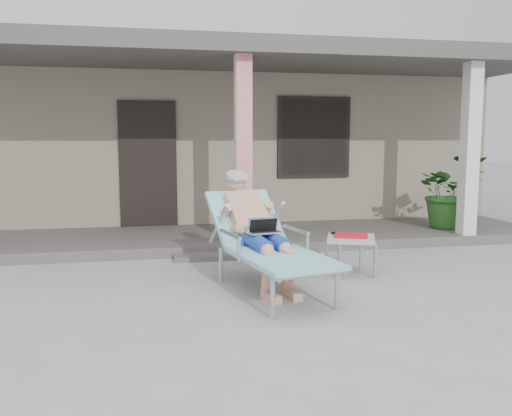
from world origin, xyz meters
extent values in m
plane|color=#9E9E99|center=(0.00, 0.00, 0.00)|extent=(60.00, 60.00, 0.00)
cube|color=gray|center=(0.00, 6.50, 1.50)|extent=(10.00, 5.00, 3.00)
cube|color=#474442|center=(0.00, 6.50, 3.15)|extent=(10.40, 5.40, 0.30)
cube|color=black|center=(-1.30, 3.97, 1.20)|extent=(0.95, 0.06, 2.10)
cube|color=black|center=(1.60, 3.97, 1.65)|extent=(1.20, 0.06, 1.30)
cube|color=black|center=(1.60, 3.96, 1.65)|extent=(1.32, 0.05, 1.42)
cube|color=#605B56|center=(0.00, 3.00, 0.07)|extent=(10.00, 2.00, 0.15)
cube|color=red|center=(0.00, 2.15, 1.45)|extent=(0.22, 0.22, 2.61)
cube|color=silver|center=(3.50, 2.15, 1.45)|extent=(0.22, 0.22, 2.61)
cube|color=#474442|center=(0.00, 3.00, 2.88)|extent=(10.00, 2.30, 0.24)
cube|color=#605B56|center=(0.00, 1.85, 0.04)|extent=(2.00, 0.30, 0.07)
cylinder|color=#B7B7BC|center=(-0.24, -0.70, 0.20)|extent=(0.05, 0.05, 0.40)
cylinder|color=#B7B7BC|center=(0.42, -0.56, 0.20)|extent=(0.05, 0.05, 0.40)
cylinder|color=#B7B7BC|center=(-0.53, 0.67, 0.20)|extent=(0.05, 0.05, 0.40)
cylinder|color=#B7B7BC|center=(0.13, 0.80, 0.20)|extent=(0.05, 0.05, 0.40)
cube|color=#B7B7BC|center=(-0.02, -0.14, 0.41)|extent=(0.92, 1.42, 0.03)
cube|color=#94E0E6|center=(-0.02, -0.14, 0.44)|extent=(1.04, 1.48, 0.04)
cube|color=#B7B7BC|center=(-0.21, 0.80, 0.67)|extent=(0.78, 0.75, 0.53)
cube|color=#94E0E6|center=(-0.21, 0.80, 0.70)|extent=(0.90, 0.84, 0.60)
cylinder|color=#A7A8AA|center=(-0.27, 1.10, 1.18)|extent=(0.31, 0.31, 0.14)
cube|color=silver|center=(-0.11, 0.32, 0.62)|extent=(0.40, 0.32, 0.25)
cube|color=#B1B1AC|center=(1.04, 0.70, 0.44)|extent=(0.72, 0.72, 0.04)
cylinder|color=#B7B7BC|center=(0.82, 0.47, 0.21)|extent=(0.04, 0.04, 0.42)
cylinder|color=#B7B7BC|center=(1.26, 0.47, 0.21)|extent=(0.04, 0.04, 0.42)
cylinder|color=#B7B7BC|center=(0.82, 0.92, 0.21)|extent=(0.04, 0.04, 0.42)
cylinder|color=#B7B7BC|center=(1.26, 0.92, 0.21)|extent=(0.04, 0.04, 0.42)
cube|color=red|center=(1.04, 0.70, 0.48)|extent=(0.46, 0.41, 0.03)
cube|color=black|center=(1.04, 0.84, 0.47)|extent=(0.37, 0.16, 0.04)
imported|color=#26591E|center=(3.59, 2.80, 0.75)|extent=(1.24, 1.12, 1.20)
camera|label=1|loc=(-1.33, -5.31, 1.62)|focal=38.00mm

